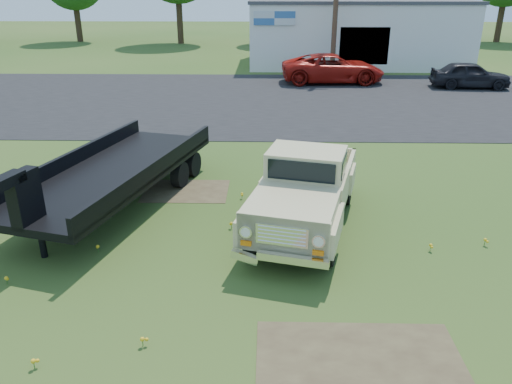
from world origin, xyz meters
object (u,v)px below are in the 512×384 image
Objects in this scene: flatbed_trailer at (112,167)px; red_pickup at (333,69)px; dark_sedan at (470,75)px; vintage_pickup_truck at (305,189)px.

flatbed_trailer reaches higher than red_pickup.
vintage_pickup_truck is at bearing 154.47° from dark_sedan.
vintage_pickup_truck reaches higher than dark_sedan.
red_pickup is at bearing 95.63° from vintage_pickup_truck.
vintage_pickup_truck is 18.14m from red_pickup.
vintage_pickup_truck is 19.23m from dark_sedan.
dark_sedan is (14.34, 15.47, -0.30)m from flatbed_trailer.
flatbed_trailer is 1.81× the size of dark_sedan.
flatbed_trailer is 1.29× the size of red_pickup.
vintage_pickup_truck is at bearing 1.75° from flatbed_trailer.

